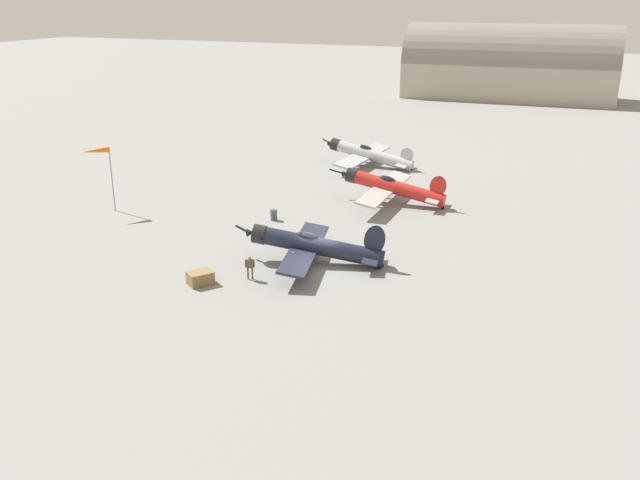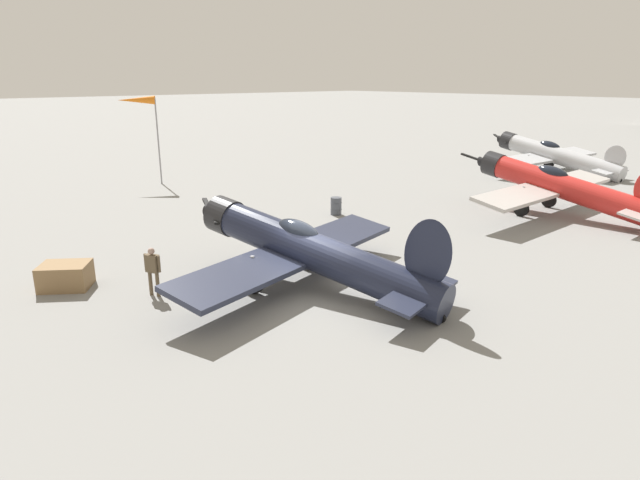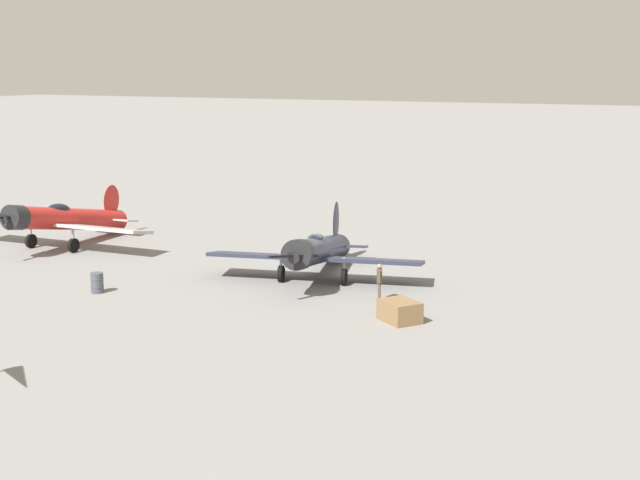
{
  "view_description": "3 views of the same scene",
  "coord_description": "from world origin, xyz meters",
  "px_view_note": "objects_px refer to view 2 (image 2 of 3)",
  "views": [
    {
      "loc": [
        17.56,
        -42.69,
        18.49
      ],
      "look_at": [
        -0.0,
        0.0,
        1.8
      ],
      "focal_mm": 38.74,
      "sensor_mm": 36.0,
      "label": 1
    },
    {
      "loc": [
        13.09,
        -11.6,
        7.04
      ],
      "look_at": [
        -0.0,
        0.0,
        1.8
      ],
      "focal_mm": 30.65,
      "sensor_mm": 36.0,
      "label": 2
    },
    {
      "loc": [
        -39.84,
        -18.91,
        10.34
      ],
      "look_at": [
        -0.0,
        0.0,
        1.8
      ],
      "focal_mm": 51.36,
      "sensor_mm": 36.0,
      "label": 3
    }
  ],
  "objects_px": {
    "airplane_far_line": "(554,155)",
    "equipment_crate": "(65,276)",
    "fuel_drum": "(336,206)",
    "airplane_mid_apron": "(559,186)",
    "ground_crew_mechanic": "(153,267)",
    "windsock_mast": "(138,103)",
    "airplane_foreground": "(308,250)"
  },
  "relations": [
    {
      "from": "airplane_far_line",
      "to": "equipment_crate",
      "type": "distance_m",
      "value": 35.71
    },
    {
      "from": "equipment_crate",
      "to": "fuel_drum",
      "type": "distance_m",
      "value": 14.27
    },
    {
      "from": "equipment_crate",
      "to": "airplane_mid_apron",
      "type": "bearing_deg",
      "value": 74.39
    },
    {
      "from": "ground_crew_mechanic",
      "to": "windsock_mast",
      "type": "relative_size",
      "value": 0.29
    },
    {
      "from": "ground_crew_mechanic",
      "to": "equipment_crate",
      "type": "bearing_deg",
      "value": -77.9
    },
    {
      "from": "fuel_drum",
      "to": "windsock_mast",
      "type": "bearing_deg",
      "value": -165.47
    },
    {
      "from": "airplane_far_line",
      "to": "ground_crew_mechanic",
      "type": "height_order",
      "value": "airplane_far_line"
    },
    {
      "from": "airplane_foreground",
      "to": "airplane_mid_apron",
      "type": "relative_size",
      "value": 0.94
    },
    {
      "from": "airplane_far_line",
      "to": "equipment_crate",
      "type": "relative_size",
      "value": 5.93
    },
    {
      "from": "airplane_foreground",
      "to": "equipment_crate",
      "type": "relative_size",
      "value": 5.5
    },
    {
      "from": "airplane_mid_apron",
      "to": "airplane_far_line",
      "type": "relative_size",
      "value": 0.98
    },
    {
      "from": "airplane_mid_apron",
      "to": "airplane_foreground",
      "type": "bearing_deg",
      "value": 86.78
    },
    {
      "from": "airplane_foreground",
      "to": "ground_crew_mechanic",
      "type": "bearing_deg",
      "value": 44.37
    },
    {
      "from": "airplane_foreground",
      "to": "windsock_mast",
      "type": "distance_m",
      "value": 22.66
    },
    {
      "from": "fuel_drum",
      "to": "windsock_mast",
      "type": "distance_m",
      "value": 16.21
    },
    {
      "from": "fuel_drum",
      "to": "airplane_foreground",
      "type": "bearing_deg",
      "value": -48.38
    },
    {
      "from": "equipment_crate",
      "to": "windsock_mast",
      "type": "xyz_separation_m",
      "value": [
        -16.4,
        10.33,
        4.95
      ]
    },
    {
      "from": "ground_crew_mechanic",
      "to": "windsock_mast",
      "type": "distance_m",
      "value": 21.31
    },
    {
      "from": "airplane_foreground",
      "to": "airplane_far_line",
      "type": "height_order",
      "value": "airplane_foreground"
    },
    {
      "from": "ground_crew_mechanic",
      "to": "fuel_drum",
      "type": "distance_m",
      "value": 12.92
    },
    {
      "from": "ground_crew_mechanic",
      "to": "fuel_drum",
      "type": "relative_size",
      "value": 1.8
    },
    {
      "from": "equipment_crate",
      "to": "fuel_drum",
      "type": "relative_size",
      "value": 2.17
    },
    {
      "from": "ground_crew_mechanic",
      "to": "equipment_crate",
      "type": "relative_size",
      "value": 0.83
    },
    {
      "from": "equipment_crate",
      "to": "airplane_foreground",
      "type": "bearing_deg",
      "value": 48.87
    },
    {
      "from": "fuel_drum",
      "to": "windsock_mast",
      "type": "xyz_separation_m",
      "value": [
        -14.95,
        -3.87,
        4.92
      ]
    },
    {
      "from": "airplane_far_line",
      "to": "ground_crew_mechanic",
      "type": "distance_m",
      "value": 33.84
    },
    {
      "from": "equipment_crate",
      "to": "fuel_drum",
      "type": "bearing_deg",
      "value": 95.85
    },
    {
      "from": "ground_crew_mechanic",
      "to": "fuel_drum",
      "type": "bearing_deg",
      "value": 174.83
    },
    {
      "from": "airplane_foreground",
      "to": "windsock_mast",
      "type": "height_order",
      "value": "windsock_mast"
    },
    {
      "from": "airplane_mid_apron",
      "to": "fuel_drum",
      "type": "xyz_separation_m",
      "value": [
        -7.82,
        -8.57,
        -1.11
      ]
    },
    {
      "from": "airplane_far_line",
      "to": "fuel_drum",
      "type": "height_order",
      "value": "airplane_far_line"
    },
    {
      "from": "airplane_foreground",
      "to": "airplane_mid_apron",
      "type": "height_order",
      "value": "airplane_foreground"
    }
  ]
}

